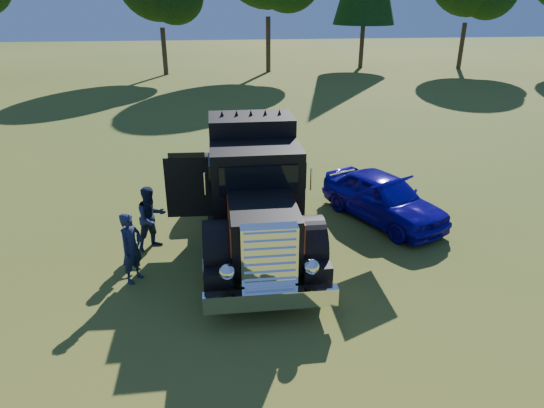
{
  "coord_description": "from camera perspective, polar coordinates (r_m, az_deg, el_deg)",
  "views": [
    {
      "loc": [
        -0.41,
        -9.53,
        5.71
      ],
      "look_at": [
        0.76,
        0.36,
        1.39
      ],
      "focal_mm": 32.0,
      "sensor_mm": 36.0,
      "label": 1
    }
  ],
  "objects": [
    {
      "name": "spectator_far",
      "position": [
        11.95,
        -14.02,
        -1.6
      ],
      "size": [
        0.98,
        0.94,
        1.59
      ],
      "primitive_type": "imported",
      "rotation": [
        0.0,
        0.0,
        0.64
      ],
      "color": "#1F2B48",
      "rests_on": "ground"
    },
    {
      "name": "spectator_near",
      "position": [
        10.69,
        -16.21,
        -4.98
      ],
      "size": [
        0.62,
        0.69,
        1.58
      ],
      "primitive_type": "imported",
      "rotation": [
        0.0,
        0.0,
        1.04
      ],
      "color": "#202A4C",
      "rests_on": "ground"
    },
    {
      "name": "hotrod_coupe",
      "position": [
        13.46,
        12.95,
        0.78
      ],
      "size": [
        3.05,
        4.29,
        1.89
      ],
      "color": "#0736AA",
      "rests_on": "ground"
    },
    {
      "name": "ground",
      "position": [
        11.12,
        -3.73,
        -7.52
      ],
      "size": [
        120.0,
        120.0,
        0.0
      ],
      "primitive_type": "plane",
      "color": "#365519",
      "rests_on": "ground"
    },
    {
      "name": "diamond_t_truck",
      "position": [
        11.67,
        -2.05,
        1.13
      ],
      "size": [
        3.38,
        7.16,
        3.0
      ],
      "color": "black",
      "rests_on": "ground"
    }
  ]
}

